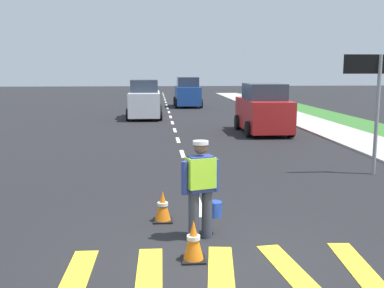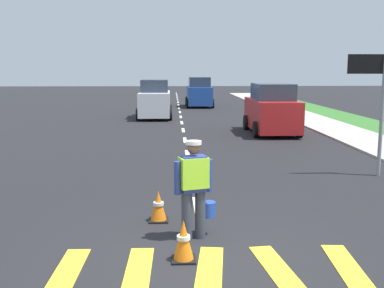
% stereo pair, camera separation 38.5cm
% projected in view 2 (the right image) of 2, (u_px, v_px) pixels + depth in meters
% --- Properties ---
extents(ground_plane, '(96.00, 96.00, 0.00)m').
position_uv_depth(ground_plane, '(181.00, 116.00, 27.60)').
color(ground_plane, black).
extents(sidewalk_right, '(2.40, 72.00, 0.14)m').
position_uv_depth(sidewalk_right, '(380.00, 146.00, 17.07)').
color(sidewalk_right, '#B2ADA3').
rests_on(sidewalk_right, ground).
extents(crosswalk_stripes, '(4.44, 1.93, 0.01)m').
position_uv_depth(crosswalk_stripes, '(209.00, 274.00, 6.43)').
color(crosswalk_stripes, yellow).
rests_on(crosswalk_stripes, ground).
extents(lane_center_line, '(0.14, 46.40, 0.01)m').
position_uv_depth(lane_center_line, '(179.00, 110.00, 31.74)').
color(lane_center_line, silver).
rests_on(lane_center_line, ground).
extents(road_worker, '(0.71, 0.51, 1.67)m').
position_uv_depth(road_worker, '(195.00, 185.00, 7.65)').
color(road_worker, '#383D4C').
rests_on(road_worker, ground).
extents(lane_direction_sign, '(1.16, 0.11, 3.20)m').
position_uv_depth(lane_direction_sign, '(375.00, 85.00, 11.96)').
color(lane_direction_sign, gray).
rests_on(lane_direction_sign, ground).
extents(traffic_cone_near, '(0.36, 0.36, 0.63)m').
position_uv_depth(traffic_cone_near, '(184.00, 241.00, 6.84)').
color(traffic_cone_near, black).
rests_on(traffic_cone_near, ground).
extents(traffic_cone_far, '(0.36, 0.36, 0.59)m').
position_uv_depth(traffic_cone_far, '(158.00, 206.00, 8.63)').
color(traffic_cone_far, black).
rests_on(traffic_cone_far, ground).
extents(car_parked_far, '(2.03, 4.11, 2.19)m').
position_uv_depth(car_parked_far, '(272.00, 110.00, 20.25)').
color(car_parked_far, red).
rests_on(car_parked_far, ground).
extents(car_outgoing_far, '(2.00, 3.92, 2.21)m').
position_uv_depth(car_outgoing_far, '(199.00, 93.00, 34.38)').
color(car_outgoing_far, '#1E4799').
rests_on(car_outgoing_far, ground).
extents(car_oncoming_second, '(1.98, 4.07, 2.21)m').
position_uv_depth(car_oncoming_second, '(155.00, 100.00, 26.53)').
color(car_oncoming_second, silver).
rests_on(car_oncoming_second, ground).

